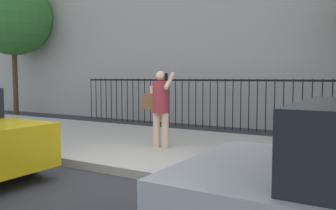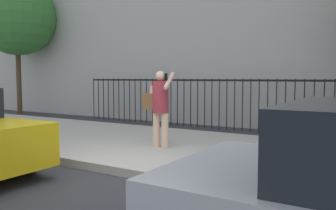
# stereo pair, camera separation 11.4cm
# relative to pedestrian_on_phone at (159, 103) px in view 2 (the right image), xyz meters

# --- Properties ---
(ground_plane) EXTENTS (60.00, 60.00, 0.00)m
(ground_plane) POSITION_rel_pedestrian_on_phone_xyz_m (0.24, -1.80, -1.09)
(ground_plane) COLOR #333338
(sidewalk) EXTENTS (28.00, 4.40, 0.15)m
(sidewalk) POSITION_rel_pedestrian_on_phone_xyz_m (0.24, 0.40, -1.01)
(sidewalk) COLOR #B2ADA3
(sidewalk) RESTS_ON ground
(iron_fence) EXTENTS (12.03, 0.04, 1.60)m
(iron_fence) POSITION_rel_pedestrian_on_phone_xyz_m (0.24, 4.10, -0.07)
(iron_fence) COLOR black
(iron_fence) RESTS_ON ground
(pedestrian_on_phone) EXTENTS (0.69, 0.48, 1.62)m
(pedestrian_on_phone) POSITION_rel_pedestrian_on_phone_xyz_m (0.00, 0.00, 0.00)
(pedestrian_on_phone) COLOR beige
(pedestrian_on_phone) RESTS_ON sidewalk
(street_tree_mid) EXTENTS (3.32, 3.32, 5.92)m
(street_tree_mid) POSITION_rel_pedestrian_on_phone_xyz_m (-9.68, 3.56, 3.16)
(street_tree_mid) COLOR #4C3823
(street_tree_mid) RESTS_ON ground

